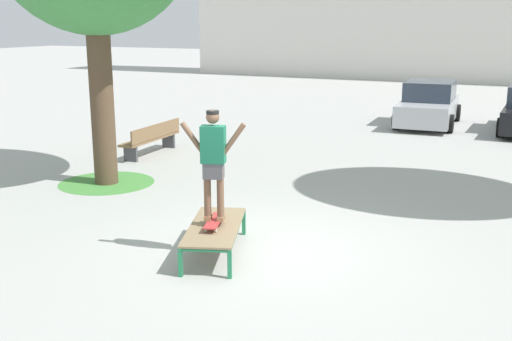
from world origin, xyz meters
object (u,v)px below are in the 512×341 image
skater (213,158)px  car_silver (429,105)px  skateboard (214,221)px  skate_box (215,228)px  park_bench (152,138)px

skater → car_silver: skater is taller
skateboard → skater: bearing=107.7°
skateboard → skater: skater is taller
car_silver → skater: bearing=-93.3°
car_silver → skate_box: bearing=-93.3°
skater → park_bench: size_ratio=0.70×
car_silver → park_bench: 9.99m
skater → car_silver: bearing=86.7°
skateboard → car_silver: 13.85m
skateboard → skater: size_ratio=0.49×
skate_box → skateboard: 0.12m
skate_box → skateboard: (0.01, -0.02, 0.12)m
skater → car_silver: size_ratio=0.40×
skateboard → park_bench: park_bench is taller
skateboard → skater: 0.99m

